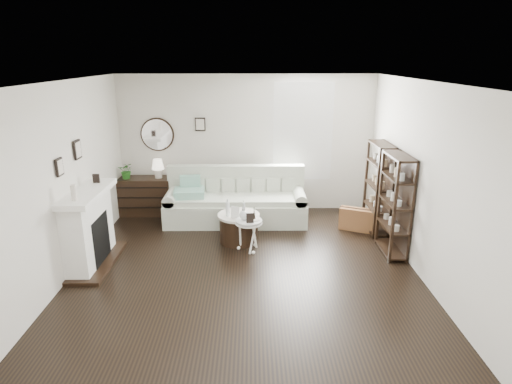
{
  "coord_description": "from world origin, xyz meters",
  "views": [
    {
      "loc": [
        0.1,
        -5.61,
        3.01
      ],
      "look_at": [
        0.17,
        0.8,
        0.97
      ],
      "focal_mm": 30.0,
      "sensor_mm": 36.0,
      "label": 1
    }
  ],
  "objects_px": {
    "drum_table": "(239,228)",
    "dresser": "(144,196)",
    "sofa": "(236,203)",
    "pedestal_table": "(249,223)"
  },
  "relations": [
    {
      "from": "drum_table",
      "to": "dresser",
      "type": "bearing_deg",
      "value": 144.5
    },
    {
      "from": "sofa",
      "to": "pedestal_table",
      "type": "distance_m",
      "value": 1.38
    },
    {
      "from": "sofa",
      "to": "drum_table",
      "type": "height_order",
      "value": "sofa"
    },
    {
      "from": "dresser",
      "to": "pedestal_table",
      "type": "relative_size",
      "value": 2.11
    },
    {
      "from": "dresser",
      "to": "drum_table",
      "type": "height_order",
      "value": "dresser"
    },
    {
      "from": "drum_table",
      "to": "pedestal_table",
      "type": "relative_size",
      "value": 1.34
    },
    {
      "from": "dresser",
      "to": "drum_table",
      "type": "distance_m",
      "value": 2.37
    },
    {
      "from": "dresser",
      "to": "pedestal_table",
      "type": "xyz_separation_m",
      "value": [
        2.1,
        -1.73,
        0.11
      ]
    },
    {
      "from": "pedestal_table",
      "to": "drum_table",
      "type": "bearing_deg",
      "value": 115.88
    },
    {
      "from": "sofa",
      "to": "dresser",
      "type": "distance_m",
      "value": 1.89
    }
  ]
}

